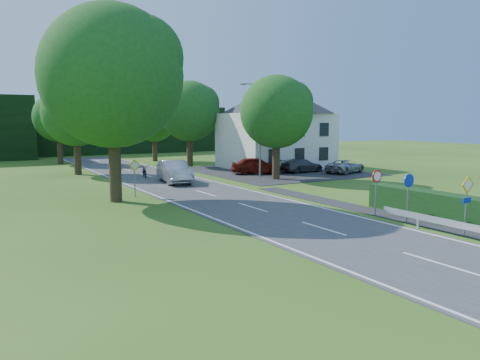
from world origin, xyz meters
TOP-DOWN VIEW (x-y plane):
  - road at (0.00, 20.00)m, footprint 7.00×80.00m
  - parking_pad at (12.00, 33.00)m, footprint 14.00×16.00m
  - line_edge_left at (-3.25, 20.00)m, footprint 0.12×80.00m
  - line_edge_right at (3.25, 20.00)m, footprint 0.12×80.00m
  - line_centre at (0.00, 20.00)m, footprint 0.12×80.00m
  - tree_main at (-6.00, 24.00)m, footprint 9.40×9.40m
  - tree_left_far at (-5.00, 40.00)m, footprint 7.00×7.00m
  - tree_right_far at (7.00, 42.00)m, footprint 7.40×7.40m
  - tree_left_back at (-4.50, 52.00)m, footprint 6.60×6.60m
  - tree_right_back at (6.00, 50.00)m, footprint 6.20×6.20m
  - tree_right_mid at (8.50, 28.00)m, footprint 7.00×7.00m
  - treeline_right at (8.00, 66.00)m, footprint 30.00×5.00m
  - house_white at (14.00, 36.00)m, footprint 10.60×8.40m
  - streetlight at (8.06, 30.00)m, footprint 2.03×0.18m
  - sign_priority_right at (4.30, 7.98)m, footprint 0.78×0.09m
  - sign_roundabout at (4.30, 10.98)m, footprint 0.64×0.08m
  - sign_speed_limit at (4.30, 12.97)m, footprint 0.64×0.11m
  - sign_priority_left at (-4.50, 24.98)m, footprint 0.78×0.09m
  - moving_car at (0.30, 30.06)m, footprint 2.58×5.45m
  - motorcycle at (-0.65, 34.38)m, footprint 1.17×2.22m
  - parked_car_red at (9.08, 31.98)m, footprint 4.92×3.56m
  - parked_car_silver_a at (11.78, 34.89)m, footprint 4.55×1.66m
  - parked_car_grey at (13.59, 31.01)m, footprint 4.43×1.99m
  - parked_car_silver_b at (16.60, 28.39)m, footprint 4.84×3.27m
  - parasol at (11.19, 35.00)m, footprint 3.19×3.21m

SIDE VIEW (x-z plane):
  - road at x=0.00m, z-range 0.00..0.04m
  - parking_pad at x=12.00m, z-range 0.00..0.04m
  - line_edge_left at x=-3.25m, z-range 0.04..0.05m
  - line_edge_right at x=3.25m, z-range 0.04..0.05m
  - line_centre at x=0.00m, z-range 0.04..0.05m
  - motorcycle at x=-0.65m, z-range 0.04..1.15m
  - parked_car_silver_b at x=16.60m, z-range 0.04..1.27m
  - parked_car_grey at x=13.59m, z-range 0.04..1.30m
  - parked_car_silver_a at x=11.78m, z-range 0.04..1.53m
  - parked_car_red at x=9.08m, z-range 0.04..1.60m
  - moving_car at x=0.30m, z-range 0.04..1.76m
  - parasol at x=11.19m, z-range 0.04..2.24m
  - sign_roundabout at x=4.30m, z-range 0.49..2.86m
  - sign_priority_left at x=-4.50m, z-range 0.50..2.94m
  - sign_speed_limit at x=4.30m, z-range 0.58..2.95m
  - sign_priority_right at x=4.30m, z-range 0.50..3.09m
  - treeline_right at x=8.00m, z-range 0.00..7.00m
  - tree_right_back at x=6.00m, z-range 0.00..7.56m
  - tree_left_back at x=-4.50m, z-range 0.00..8.07m
  - tree_left_far at x=-5.00m, z-range 0.00..8.58m
  - tree_right_mid at x=8.50m, z-range 0.00..8.58m
  - house_white at x=14.00m, z-range 0.11..8.71m
  - streetlight at x=8.06m, z-range 0.46..8.46m
  - tree_right_far at x=7.00m, z-range 0.00..9.09m
  - tree_main at x=-6.00m, z-range 0.00..11.64m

